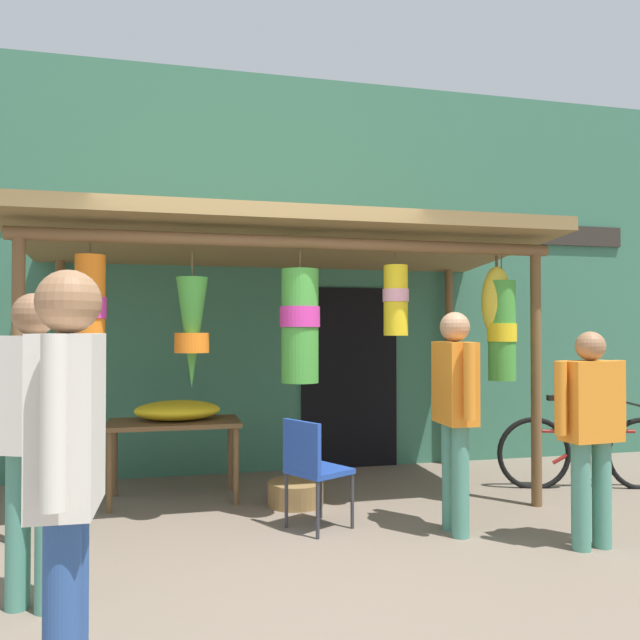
# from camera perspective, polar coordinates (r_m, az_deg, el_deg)

# --- Properties ---
(ground_plane) EXTENTS (30.00, 30.00, 0.00)m
(ground_plane) POSITION_cam_1_polar(r_m,az_deg,el_deg) (4.87, -4.83, -19.17)
(ground_plane) COLOR #756656
(shop_facade) EXTENTS (10.60, 0.29, 4.33)m
(shop_facade) POSITION_cam_1_polar(r_m,az_deg,el_deg) (6.95, -7.63, 4.32)
(shop_facade) COLOR #387056
(shop_facade) RESTS_ON ground_plane
(market_stall_canopy) EXTENTS (4.66, 2.25, 2.49)m
(market_stall_canopy) POSITION_cam_1_polar(r_m,az_deg,el_deg) (5.74, -2.81, 5.31)
(market_stall_canopy) COLOR brown
(market_stall_canopy) RESTS_ON ground_plane
(display_table) EXTENTS (1.16, 0.64, 0.71)m
(display_table) POSITION_cam_1_polar(r_m,az_deg,el_deg) (5.88, -13.08, -9.70)
(display_table) COLOR brown
(display_table) RESTS_ON ground_plane
(flower_heap_on_table) EXTENTS (0.76, 0.53, 0.18)m
(flower_heap_on_table) POSITION_cam_1_polar(r_m,az_deg,el_deg) (5.88, -12.63, -7.98)
(flower_heap_on_table) COLOR yellow
(flower_heap_on_table) RESTS_ON display_table
(folding_chair) EXTENTS (0.54, 0.54, 0.84)m
(folding_chair) POSITION_cam_1_polar(r_m,az_deg,el_deg) (4.92, -0.74, -12.91)
(folding_chair) COLOR #2347A8
(folding_chair) RESTS_ON ground_plane
(wicker_basket_by_table) EXTENTS (0.49, 0.49, 0.20)m
(wicker_basket_by_table) POSITION_cam_1_polar(r_m,az_deg,el_deg) (5.69, -2.24, -15.43)
(wicker_basket_by_table) COLOR olive
(wicker_basket_by_table) RESTS_ON ground_plane
(parked_bicycle) EXTENTS (1.70, 0.58, 0.92)m
(parked_bicycle) POSITION_cam_1_polar(r_m,az_deg,el_deg) (6.71, 23.10, -10.96)
(parked_bicycle) COLOR black
(parked_bicycle) RESTS_ON ground_plane
(vendor_in_orange) EXTENTS (0.55, 0.37, 1.73)m
(vendor_in_orange) POSITION_cam_1_polar(r_m,az_deg,el_deg) (3.82, -24.53, -8.34)
(vendor_in_orange) COLOR #4C8E7A
(vendor_in_orange) RESTS_ON ground_plane
(customer_foreground) EXTENTS (0.24, 0.59, 1.75)m
(customer_foreground) POSITION_cam_1_polar(r_m,az_deg,el_deg) (2.55, -21.91, -11.77)
(customer_foreground) COLOR #2D5193
(customer_foreground) RESTS_ON ground_plane
(shopper_by_bananas) EXTENTS (0.24, 0.59, 1.66)m
(shopper_by_bananas) POSITION_cam_1_polar(r_m,az_deg,el_deg) (4.88, 12.14, -7.29)
(shopper_by_bananas) COLOR #4C8E7A
(shopper_by_bananas) RESTS_ON ground_plane
(passerby_at_right) EXTENTS (0.59, 0.25, 1.52)m
(passerby_at_right) POSITION_cam_1_polar(r_m,az_deg,el_deg) (4.84, 23.34, -8.44)
(passerby_at_right) COLOR #4C8E7A
(passerby_at_right) RESTS_ON ground_plane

